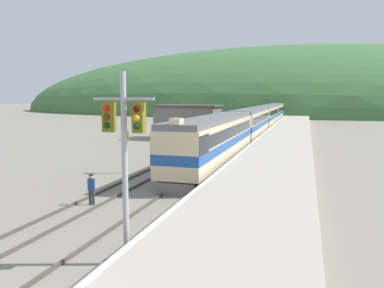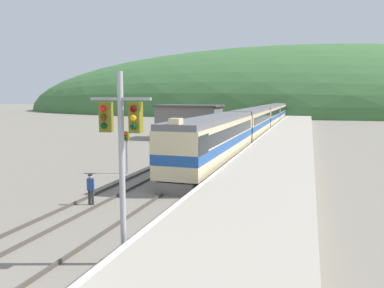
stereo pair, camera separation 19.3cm
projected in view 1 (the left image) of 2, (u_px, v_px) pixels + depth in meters
track_main at (268, 126)px, 75.10m from camera, size 1.52×180.00×0.16m
track_siding at (249, 125)px, 76.22m from camera, size 1.52×180.00×0.16m
platform at (289, 133)px, 54.66m from camera, size 6.06×140.00×1.07m
distant_hills at (287, 112)px, 144.76m from camera, size 224.82×101.17×49.33m
station_shed at (188, 122)px, 51.60m from camera, size 8.79×5.52×4.73m
express_train_lead_car at (214, 139)px, 31.10m from camera, size 3.03×20.38×4.57m
carriage_second at (251, 123)px, 50.89m from camera, size 3.02×19.12×4.21m
carriage_third at (266, 116)px, 69.87m from camera, size 3.02×19.12×4.21m
carriage_fourth at (275, 112)px, 88.84m from camera, size 3.02×19.12×4.21m
signal_mast_main at (124, 141)px, 12.50m from camera, size 2.20×0.42×6.64m
signal_post_siding at (126, 143)px, 28.26m from camera, size 0.36×0.42×3.27m
track_worker at (91, 188)px, 20.12m from camera, size 0.41×0.33×1.69m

